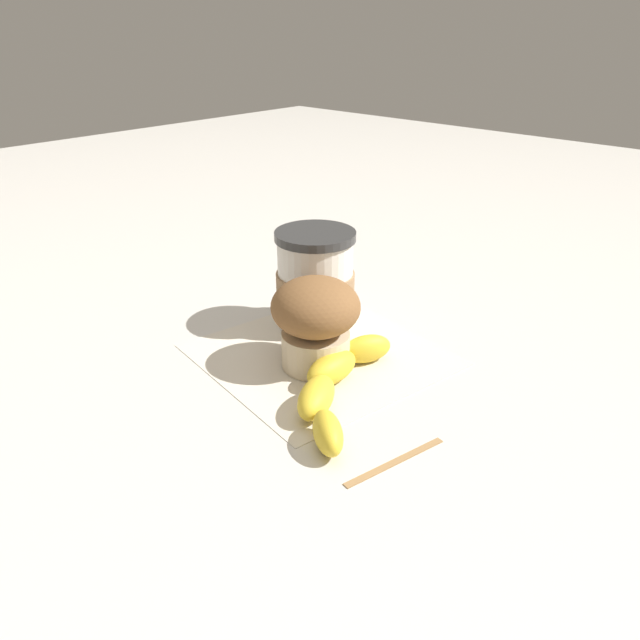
% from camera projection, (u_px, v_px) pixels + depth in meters
% --- Properties ---
extents(ground_plane, '(3.00, 3.00, 0.00)m').
position_uv_depth(ground_plane, '(320.00, 355.00, 0.72)').
color(ground_plane, beige).
extents(paper_napkin, '(0.28, 0.28, 0.00)m').
position_uv_depth(paper_napkin, '(320.00, 355.00, 0.72)').
color(paper_napkin, beige).
rests_on(paper_napkin, ground_plane).
extents(coffee_cup, '(0.10, 0.10, 0.12)m').
position_uv_depth(coffee_cup, '(315.00, 281.00, 0.76)').
color(coffee_cup, silver).
rests_on(coffee_cup, paper_napkin).
extents(muffin, '(0.10, 0.10, 0.10)m').
position_uv_depth(muffin, '(316.00, 319.00, 0.67)').
color(muffin, beige).
rests_on(muffin, paper_napkin).
extents(banana, '(0.13, 0.20, 0.03)m').
position_uv_depth(banana, '(334.00, 384.00, 0.63)').
color(banana, gold).
rests_on(banana, paper_napkin).
extents(wooden_stirrer, '(0.03, 0.11, 0.00)m').
position_uv_depth(wooden_stirrer, '(395.00, 461.00, 0.55)').
color(wooden_stirrer, '#9E7547').
rests_on(wooden_stirrer, ground_plane).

